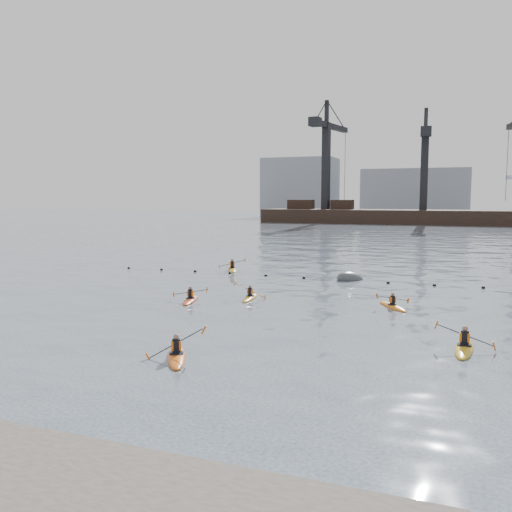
% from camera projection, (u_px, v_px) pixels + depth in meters
% --- Properties ---
extents(ground, '(400.00, 400.00, 0.00)m').
position_uv_depth(ground, '(172.00, 377.00, 17.66)').
color(ground, '#373F50').
rests_on(ground, ground).
extents(float_line, '(33.24, 0.73, 0.24)m').
position_uv_depth(float_line, '(325.00, 279.00, 38.73)').
color(float_line, black).
rests_on(float_line, ground).
extents(barge_pier, '(72.00, 19.30, 29.50)m').
position_uv_depth(barge_pier, '(422.00, 215.00, 119.56)').
color(barge_pier, black).
rests_on(barge_pier, ground).
extents(skyline, '(141.00, 28.00, 22.00)m').
position_uv_depth(skyline, '(442.00, 186.00, 155.25)').
color(skyline, gray).
rests_on(skyline, ground).
extents(kayaker_0, '(2.12, 3.07, 1.29)m').
position_uv_depth(kayaker_0, '(176.00, 355.00, 19.78)').
color(kayaker_0, orange).
rests_on(kayaker_0, ground).
extents(kayaker_1, '(2.26, 3.32, 1.18)m').
position_uv_depth(kayaker_1, '(464.00, 347.00, 20.88)').
color(kayaker_1, gold).
rests_on(kayaker_1, ground).
extents(kayaker_2, '(1.97, 3.04, 0.96)m').
position_uv_depth(kayaker_2, '(190.00, 299.00, 30.64)').
color(kayaker_2, '#C94012').
rests_on(kayaker_2, ground).
extents(kayaker_3, '(1.96, 2.87, 1.12)m').
position_uv_depth(kayaker_3, '(250.00, 297.00, 31.40)').
color(kayaker_3, gold).
rests_on(kayaker_3, ground).
extents(kayaker_4, '(2.06, 2.67, 0.91)m').
position_uv_depth(kayaker_4, '(392.00, 306.00, 28.88)').
color(kayaker_4, orange).
rests_on(kayaker_4, ground).
extents(kayaker_5, '(2.10, 3.20, 1.11)m').
position_uv_depth(kayaker_5, '(232.00, 269.00, 43.63)').
color(kayaker_5, gold).
rests_on(kayaker_5, ground).
extents(mooring_buoy, '(2.56, 2.77, 1.59)m').
position_uv_depth(mooring_buoy, '(350.00, 280.00, 38.58)').
color(mooring_buoy, '#414446').
rests_on(mooring_buoy, ground).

